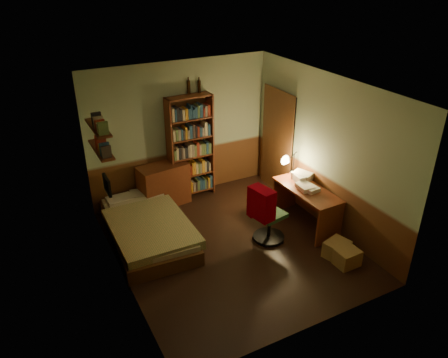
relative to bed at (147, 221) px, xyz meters
name	(u,v)px	position (x,y,z in m)	size (l,w,h in m)	color
floor	(231,246)	(1.12, -0.86, -0.33)	(3.50, 4.00, 0.02)	black
ceiling	(233,87)	(1.12, -0.86, 2.29)	(3.50, 4.00, 0.02)	silver
wall_back	(180,131)	(1.12, 1.15, 0.98)	(3.50, 0.02, 2.60)	#92A786
wall_left	(115,201)	(-0.64, -0.86, 0.98)	(0.02, 4.00, 2.60)	#92A786
wall_right	(325,152)	(2.88, -0.86, 0.98)	(0.02, 4.00, 2.60)	#92A786
wall_front	(317,244)	(1.12, -2.87, 0.98)	(3.50, 0.02, 2.60)	#92A786
doorway	(278,143)	(2.84, 0.44, 0.68)	(0.06, 0.90, 2.00)	black
door_trim	(277,143)	(2.80, 0.44, 0.68)	(0.02, 0.98, 2.08)	#482A14
bed	(147,221)	(0.00, 0.00, 0.00)	(1.15, 2.14, 0.64)	#6D844E
dresser	(164,185)	(0.65, 0.91, 0.08)	(0.90, 0.45, 0.80)	#5C2815
mini_stereo	(177,156)	(0.98, 1.03, 0.56)	(0.28, 0.22, 0.15)	#B2B2B7
bookshelf	(191,148)	(1.25, 0.99, 0.68)	(0.85, 0.27, 1.99)	#5C2815
bottle_left	(189,87)	(1.30, 1.10, 1.79)	(0.06, 0.06, 0.24)	black
bottle_right	(199,86)	(1.51, 1.10, 1.78)	(0.06, 0.06, 0.22)	black
desk	(306,207)	(2.56, -0.88, 0.03)	(0.54, 1.30, 0.70)	#5C2815
paper_stack	(302,176)	(2.70, -0.55, 0.44)	(0.24, 0.32, 0.13)	silver
desk_lamp	(294,156)	(2.73, -0.23, 0.69)	(0.19, 0.19, 0.63)	black
office_chair	(270,216)	(1.76, -0.97, 0.12)	(0.43, 0.38, 0.87)	#2C5D34
red_jacket	(254,176)	(1.56, -0.78, 0.80)	(0.23, 0.43, 0.51)	#930010
wall_shelf_lower	(101,150)	(-0.52, 0.24, 1.28)	(0.20, 0.90, 0.03)	#5C2815
wall_shelf_upper	(98,128)	(-0.52, 0.24, 1.63)	(0.20, 0.90, 0.03)	#5C2815
framed_picture	(107,185)	(-0.60, -0.26, 0.93)	(0.04, 0.32, 0.26)	black
cardboard_box_a	(347,258)	(2.44, -2.10, -0.19)	(0.35, 0.28, 0.26)	#9A7B46
cardboard_box_b	(337,249)	(2.44, -1.86, -0.19)	(0.37, 0.31, 0.26)	#9A7B46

